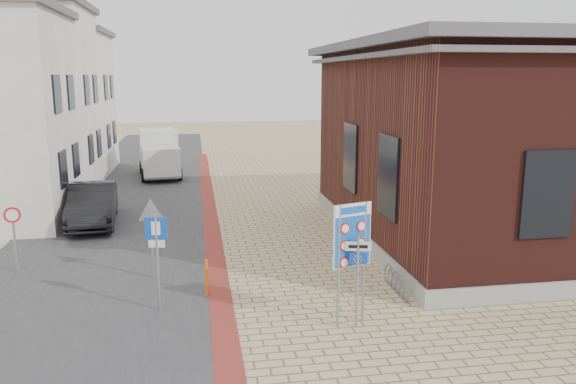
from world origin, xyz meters
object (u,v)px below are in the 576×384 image
object	(u,v)px
bollard	(207,278)
border_sign	(352,238)
essen_sign	(358,268)
box_truck	(159,153)
sedan	(93,204)
parking_sign	(157,246)

from	to	relation	value
bollard	border_sign	bearing A→B (deg)	-35.33
essen_sign	box_truck	bearing A→B (deg)	117.61
box_truck	bollard	bearing A→B (deg)	-89.81
sedan	parking_sign	xyz separation A→B (m)	(3.00, -8.80, 0.87)
sedan	parking_sign	distance (m)	9.34
essen_sign	parking_sign	world-z (taller)	parking_sign
parking_sign	bollard	distance (m)	1.84
parking_sign	bollard	world-z (taller)	parking_sign
sedan	essen_sign	world-z (taller)	essen_sign
border_sign	essen_sign	size ratio (longest dim) A/B	1.33
parking_sign	bollard	size ratio (longest dim) A/B	2.52
sedan	border_sign	world-z (taller)	border_sign
box_truck	parking_sign	world-z (taller)	box_truck
border_sign	essen_sign	world-z (taller)	border_sign
essen_sign	bollard	size ratio (longest dim) A/B	2.24
sedan	bollard	distance (m)	9.03
border_sign	bollard	xyz separation A→B (m)	(-3.24, 2.30, -1.58)
box_truck	bollard	world-z (taller)	box_truck
box_truck	parking_sign	xyz separation A→B (m)	(1.05, -19.15, 0.30)
box_truck	border_sign	world-z (taller)	border_sign
box_truck	bollard	distance (m)	18.50
border_sign	parking_sign	world-z (taller)	border_sign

